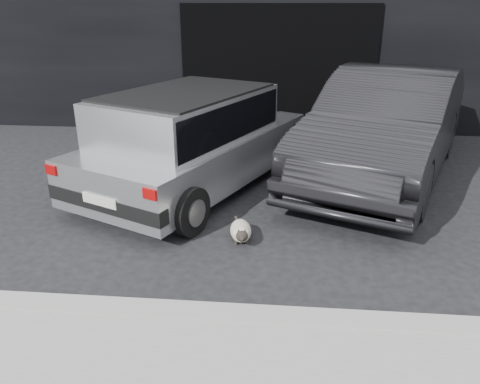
# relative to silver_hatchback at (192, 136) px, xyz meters

# --- Properties ---
(ground) EXTENTS (80.00, 80.00, 0.00)m
(ground) POSITION_rel_silver_hatchback_xyz_m (0.19, -0.61, -0.80)
(ground) COLOR black
(ground) RESTS_ON ground
(building_facade) EXTENTS (34.00, 4.00, 5.00)m
(building_facade) POSITION_rel_silver_hatchback_xyz_m (1.19, 5.39, 1.70)
(building_facade) COLOR black
(building_facade) RESTS_ON ground
(garage_opening) EXTENTS (4.00, 0.10, 2.60)m
(garage_opening) POSITION_rel_silver_hatchback_xyz_m (1.19, 3.38, 0.50)
(garage_opening) COLOR black
(garage_opening) RESTS_ON ground
(curb) EXTENTS (18.00, 0.25, 0.12)m
(curb) POSITION_rel_silver_hatchback_xyz_m (1.19, -3.21, -0.74)
(curb) COLOR gray
(curb) RESTS_ON ground
(silver_hatchback) EXTENTS (3.30, 4.37, 1.47)m
(silver_hatchback) POSITION_rel_silver_hatchback_xyz_m (0.00, 0.00, 0.00)
(silver_hatchback) COLOR #B4B6B9
(silver_hatchback) RESTS_ON ground
(second_car) EXTENTS (3.61, 5.36, 1.67)m
(second_car) POSITION_rel_silver_hatchback_xyz_m (2.94, 0.77, 0.03)
(second_car) COLOR black
(second_car) RESTS_ON ground
(cat_siamese) EXTENTS (0.32, 0.73, 0.26)m
(cat_siamese) POSITION_rel_silver_hatchback_xyz_m (0.87, -1.67, -0.69)
(cat_siamese) COLOR beige
(cat_siamese) RESTS_ON ground
(cat_white) EXTENTS (0.84, 0.47, 0.41)m
(cat_white) POSITION_rel_silver_hatchback_xyz_m (-0.35, -1.35, -0.60)
(cat_white) COLOR silver
(cat_white) RESTS_ON ground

